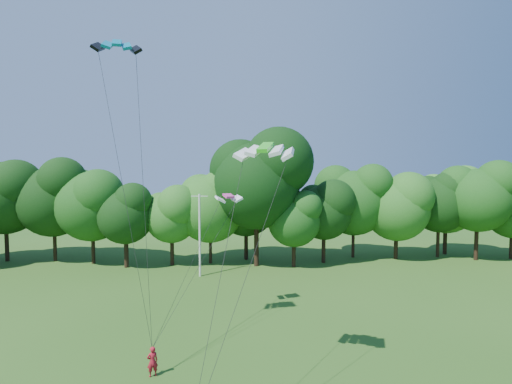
{
  "coord_description": "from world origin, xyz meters",
  "views": [
    {
      "loc": [
        0.28,
        -12.52,
        11.8
      ],
      "look_at": [
        1.97,
        13.0,
        10.14
      ],
      "focal_mm": 28.0,
      "sensor_mm": 36.0,
      "label": 1
    }
  ],
  "objects": [
    {
      "name": "utility_pole",
      "position": [
        -2.94,
        29.9,
        4.53
      ],
      "size": [
        1.77,
        0.25,
        8.85
      ],
      "rotation": [
        0.0,
        0.0,
        -0.1
      ],
      "color": "silver",
      "rests_on": "ground"
    },
    {
      "name": "kite_flyer_left",
      "position": [
        -4.1,
        9.52,
        0.85
      ],
      "size": [
        0.74,
        0.64,
        1.71
      ],
      "primitive_type": "imported",
      "rotation": [
        0.0,
        0.0,
        3.59
      ],
      "color": "#AE1625",
      "rests_on": "ground"
    },
    {
      "name": "kite_teal",
      "position": [
        -6.27,
        11.78,
        19.0
      ],
      "size": [
        2.79,
        1.63,
        0.7
      ],
      "rotation": [
        0.0,
        0.0,
        0.2
      ],
      "color": "#057296",
      "rests_on": "ground"
    },
    {
      "name": "kite_green",
      "position": [
        2.07,
        7.47,
        12.74
      ],
      "size": [
        3.16,
        2.26,
        0.6
      ],
      "rotation": [
        0.0,
        0.0,
        -0.37
      ],
      "color": "green",
      "rests_on": "ground"
    },
    {
      "name": "kite_pink",
      "position": [
        0.18,
        18.4,
        9.5
      ],
      "size": [
        2.28,
        1.64,
        0.33
      ],
      "rotation": [
        0.0,
        0.0,
        0.35
      ],
      "color": "#D53B91",
      "rests_on": "ground"
    },
    {
      "name": "tree_back_center",
      "position": [
        3.4,
        33.97,
        10.18
      ],
      "size": [
        11.21,
        11.21,
        16.3
      ],
      "color": "black",
      "rests_on": "ground"
    },
    {
      "name": "tree_back_east",
      "position": [
        29.13,
        38.7,
        7.54
      ],
      "size": [
        8.31,
        8.31,
        12.09
      ],
      "color": "#382916",
      "rests_on": "ground"
    }
  ]
}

